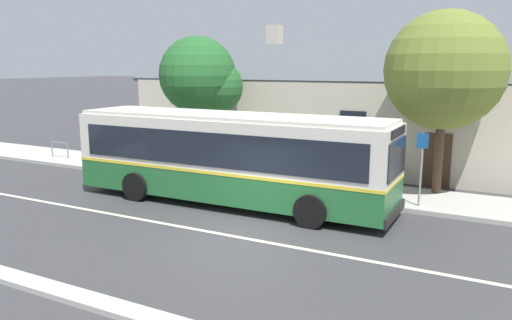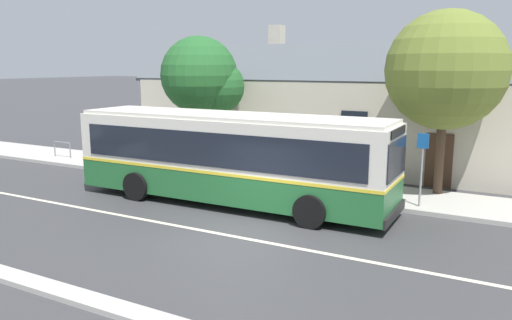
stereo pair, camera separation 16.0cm
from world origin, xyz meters
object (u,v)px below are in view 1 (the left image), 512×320
(bench_by_building, at_px, (105,154))
(street_tree_primary, at_px, (444,74))
(transit_bus, at_px, (230,156))
(street_tree_secondary, at_px, (202,78))
(bike_rack, at_px, (60,147))
(bus_stop_sign, at_px, (421,161))

(bench_by_building, bearing_deg, street_tree_primary, 5.68)
(transit_bus, height_order, street_tree_secondary, street_tree_secondary)
(street_tree_primary, relative_size, bike_rack, 5.64)
(transit_bus, relative_size, bench_by_building, 5.98)
(bench_by_building, relative_size, bus_stop_sign, 0.78)
(bench_by_building, height_order, bike_rack, bench_by_building)
(transit_bus, distance_m, bench_by_building, 9.00)
(transit_bus, xyz_separation_m, street_tree_primary, (6.11, 4.27, 2.70))
(bench_by_building, height_order, street_tree_secondary, street_tree_secondary)
(bike_rack, bearing_deg, street_tree_primary, 5.05)
(street_tree_secondary, bearing_deg, transit_bus, -47.29)
(bus_stop_sign, height_order, bike_rack, bus_stop_sign)
(transit_bus, bearing_deg, street_tree_primary, 34.92)
(bus_stop_sign, bearing_deg, bench_by_building, 177.11)
(street_tree_primary, distance_m, bus_stop_sign, 3.48)
(transit_bus, height_order, bike_rack, transit_bus)
(bus_stop_sign, bearing_deg, bike_rack, 177.93)
(transit_bus, distance_m, street_tree_secondary, 6.16)
(street_tree_secondary, bearing_deg, bus_stop_sign, -11.95)
(transit_bus, xyz_separation_m, bus_stop_sign, (5.90, 2.09, -0.01))
(bike_rack, bearing_deg, bus_stop_sign, -2.07)
(street_tree_secondary, xyz_separation_m, bike_rack, (-7.57, -1.43, -3.41))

